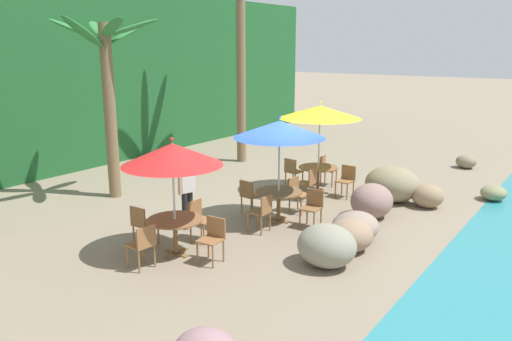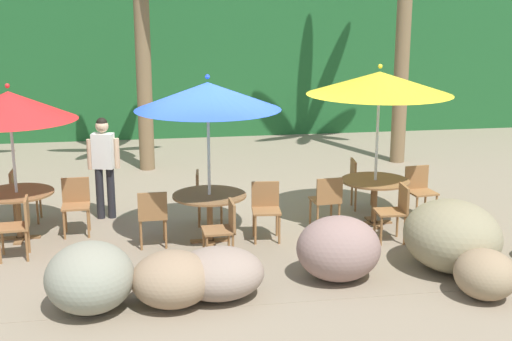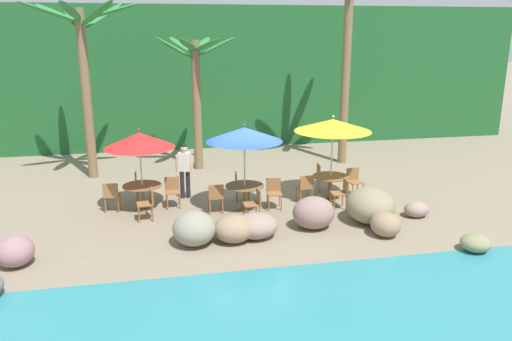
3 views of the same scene
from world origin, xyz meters
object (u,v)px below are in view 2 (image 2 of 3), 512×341
(chair_red_seaward, at_px, (76,202))
(dining_table_yellow, at_px, (375,187))
(umbrella_red, at_px, (9,106))
(chair_yellow_inland, at_px, (359,180))
(dining_table_red, at_px, (17,200))
(umbrella_blue, at_px, (208,96))
(umbrella_yellow, at_px, (380,83))
(chair_yellow_seaward, at_px, (419,188))
(chair_blue_left, at_px, (153,214))
(chair_blue_right, at_px, (224,227))
(chair_yellow_left, at_px, (327,199))
(waiter_in_white, at_px, (104,161))
(chair_blue_inland, at_px, (204,194))
(chair_blue_seaward, at_px, (266,206))
(palm_tree_second, at_px, (141,13))
(chair_red_right, at_px, (19,223))
(chair_yellow_right, at_px, (396,209))
(chair_red_inland, at_px, (21,192))
(dining_table_blue, at_px, (210,203))

(chair_red_seaward, relative_size, dining_table_yellow, 0.79)
(umbrella_red, xyz_separation_m, chair_yellow_inland, (5.58, 0.66, -1.53))
(umbrella_red, relative_size, dining_table_red, 2.16)
(umbrella_blue, height_order, umbrella_yellow, umbrella_yellow)
(chair_yellow_seaward, height_order, chair_yellow_inland, same)
(chair_blue_left, bearing_deg, chair_blue_right, -37.15)
(umbrella_yellow, height_order, chair_yellow_left, umbrella_yellow)
(umbrella_red, relative_size, waiter_in_white, 1.40)
(umbrella_blue, distance_m, chair_blue_inland, 1.90)
(umbrella_red, relative_size, chair_blue_seaward, 2.73)
(chair_blue_right, relative_size, dining_table_yellow, 0.79)
(chair_yellow_inland, bearing_deg, chair_blue_seaward, -146.07)
(chair_yellow_left, height_order, palm_tree_second, palm_tree_second)
(chair_yellow_inland, bearing_deg, chair_blue_inland, -171.33)
(chair_yellow_inland, bearing_deg, umbrella_red, -173.20)
(chair_red_seaward, height_order, chair_yellow_seaward, same)
(chair_red_right, relative_size, chair_yellow_right, 1.00)
(waiter_in_white, bearing_deg, chair_red_right, -123.38)
(chair_blue_left, relative_size, chair_yellow_left, 1.00)
(umbrella_red, xyz_separation_m, umbrella_blue, (2.85, -0.61, 0.16))
(chair_red_right, height_order, chair_yellow_seaward, same)
(chair_red_inland, distance_m, chair_blue_right, 3.83)
(chair_red_seaward, xyz_separation_m, waiter_in_white, (0.41, 0.71, 0.47))
(dining_table_blue, xyz_separation_m, chair_yellow_seaward, (3.55, 0.60, -0.10))
(dining_table_yellow, bearing_deg, chair_yellow_left, -169.08)
(palm_tree_second, bearing_deg, dining_table_red, -115.30)
(chair_red_right, xyz_separation_m, chair_blue_left, (1.85, 0.12, 0.00))
(umbrella_red, relative_size, chair_red_right, 2.73)
(dining_table_red, height_order, palm_tree_second, palm_tree_second)
(chair_red_inland, bearing_deg, chair_red_right, -81.61)
(dining_table_red, distance_m, dining_table_blue, 2.91)
(palm_tree_second, bearing_deg, umbrella_yellow, -50.60)
(chair_red_inland, relative_size, chair_yellow_left, 1.00)
(chair_red_seaward, relative_size, palm_tree_second, 0.18)
(chair_blue_left, distance_m, chair_yellow_left, 2.75)
(dining_table_red, xyz_separation_m, dining_table_blue, (2.85, -0.61, 0.00))
(chair_blue_right, distance_m, umbrella_yellow, 3.39)
(dining_table_red, bearing_deg, umbrella_blue, -12.00)
(chair_blue_left, bearing_deg, chair_blue_seaward, 4.24)
(chair_red_seaward, bearing_deg, chair_yellow_left, -6.96)
(umbrella_blue, bearing_deg, umbrella_red, 168.00)
(dining_table_yellow, height_order, chair_yellow_inland, chair_yellow_inland)
(chair_red_seaward, distance_m, chair_blue_left, 1.43)
(umbrella_yellow, relative_size, chair_yellow_right, 2.97)
(dining_table_blue, relative_size, chair_blue_inland, 1.26)
(umbrella_red, distance_m, dining_table_blue, 3.25)
(chair_blue_left, distance_m, dining_table_yellow, 3.60)
(umbrella_red, bearing_deg, chair_yellow_left, -4.26)
(chair_red_seaward, xyz_separation_m, chair_blue_right, (2.12, -1.57, 0.00))
(chair_blue_right, bearing_deg, chair_yellow_inland, 39.09)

